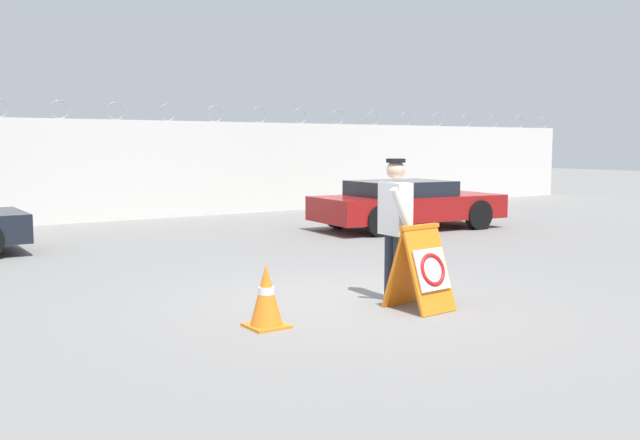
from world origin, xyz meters
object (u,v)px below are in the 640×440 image
(barricade_sign, at_px, (422,268))
(parked_car_far_side, at_px, (407,204))
(traffic_cone_near, at_px, (266,296))
(security_guard, at_px, (395,222))

(barricade_sign, bearing_deg, parked_car_far_side, 45.08)
(traffic_cone_near, height_order, parked_car_far_side, parked_car_far_side)
(traffic_cone_near, bearing_deg, security_guard, 5.86)
(traffic_cone_near, relative_size, parked_car_far_side, 0.15)
(security_guard, distance_m, parked_car_far_side, 7.86)
(security_guard, xyz_separation_m, traffic_cone_near, (-1.96, -0.20, -0.66))
(security_guard, xyz_separation_m, parked_car_far_side, (5.25, 5.83, -0.41))
(barricade_sign, height_order, parked_car_far_side, parked_car_far_side)
(barricade_sign, distance_m, security_guard, 0.72)
(barricade_sign, bearing_deg, security_guard, 83.94)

